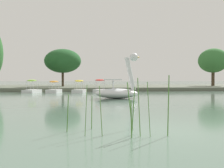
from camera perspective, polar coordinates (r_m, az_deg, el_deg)
ground_plane at (r=7.52m, az=12.91°, el=-10.12°), size 641.55×641.55×0.00m
shore_bank_far at (r=42.27m, az=-3.25°, el=-0.72°), size 152.93×22.36×0.49m
swan_boat at (r=19.80m, az=1.43°, el=-1.27°), size 3.60×2.23×3.54m
pedal_boat_red at (r=28.88m, az=-2.74°, el=-1.07°), size 1.71×2.24×1.53m
pedal_boat_yellow at (r=28.83m, az=-7.40°, el=-1.15°), size 1.66×2.16×1.44m
pedal_boat_orange at (r=29.24m, az=-12.91°, el=-1.15°), size 1.68×2.31×1.36m
pedal_boat_lime at (r=29.89m, az=-17.55°, el=-1.14°), size 1.95×2.52×1.48m
tree_broadleaf_behind_dock at (r=38.37m, az=-11.01°, el=5.09°), size 7.50×7.43×5.53m
tree_sapling_by_fence at (r=44.81m, az=21.76°, el=4.88°), size 6.32×6.40×6.11m
reed_clump_foreground at (r=6.78m, az=2.94°, el=-5.76°), size 2.67×1.32×1.56m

